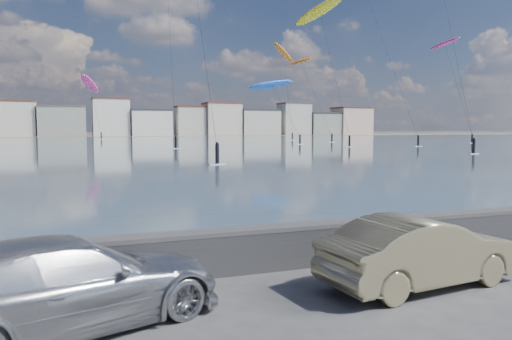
# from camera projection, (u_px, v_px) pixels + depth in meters

# --- Properties ---
(ground) EXTENTS (700.00, 700.00, 0.00)m
(ground) POSITION_uv_depth(u_px,v_px,m) (283.00, 317.00, 8.59)
(ground) COLOR #333335
(ground) RESTS_ON ground
(bay_water) EXTENTS (500.00, 177.00, 0.00)m
(bay_water) POSITION_uv_depth(u_px,v_px,m) (90.00, 145.00, 94.04)
(bay_water) COLOR #3E5069
(bay_water) RESTS_ON ground
(far_shore_strip) EXTENTS (500.00, 60.00, 0.00)m
(far_shore_strip) POSITION_uv_depth(u_px,v_px,m) (79.00, 136.00, 195.36)
(far_shore_strip) COLOR #4C473D
(far_shore_strip) RESTS_ON ground
(seawall) EXTENTS (400.00, 0.36, 1.08)m
(seawall) POSITION_uv_depth(u_px,v_px,m) (234.00, 249.00, 11.06)
(seawall) COLOR #28282B
(seawall) RESTS_ON ground
(far_buildings) EXTENTS (240.79, 13.26, 14.60)m
(far_buildings) POSITION_uv_depth(u_px,v_px,m) (83.00, 120.00, 182.23)
(far_buildings) COLOR #B7C6BC
(far_buildings) RESTS_ON ground
(car_silver) EXTENTS (5.63, 3.76, 1.52)m
(car_silver) POSITION_uv_depth(u_px,v_px,m) (66.00, 284.00, 8.02)
(car_silver) COLOR #AFB1B6
(car_silver) RESTS_ON ground
(car_champagne) EXTENTS (4.54, 2.03, 1.45)m
(car_champagne) POSITION_uv_depth(u_px,v_px,m) (421.00, 251.00, 10.24)
(car_champagne) COLOR tan
(car_champagne) RESTS_ON ground
(kitesurfer_2) EXTENTS (8.66, 10.60, 25.53)m
(kitesurfer_2) POSITION_uv_depth(u_px,v_px,m) (284.00, 54.00, 129.95)
(kitesurfer_2) COLOR orange
(kitesurfer_2) RESTS_ON ground
(kitesurfer_10) EXTENTS (4.19, 20.56, 20.59)m
(kitesurfer_10) POSITION_uv_depth(u_px,v_px,m) (301.00, 62.00, 122.34)
(kitesurfer_10) COLOR orange
(kitesurfer_10) RESTS_ON ground
(kitesurfer_12) EXTENTS (8.94, 10.11, 26.66)m
(kitesurfer_12) POSITION_uv_depth(u_px,v_px,m) (320.00, 12.00, 86.29)
(kitesurfer_12) COLOR yellow
(kitesurfer_12) RESTS_ON ground
(kitesurfer_13) EXTENTS (6.80, 17.09, 18.96)m
(kitesurfer_13) POSITION_uv_depth(u_px,v_px,m) (90.00, 85.00, 144.32)
(kitesurfer_13) COLOR #E5338C
(kitesurfer_13) RESTS_ON ground
(kitesurfer_15) EXTENTS (4.19, 11.47, 22.51)m
(kitesurfer_15) POSITION_uv_depth(u_px,v_px,m) (445.00, 45.00, 107.07)
(kitesurfer_15) COLOR #E5338C
(kitesurfer_15) RESTS_ON ground
(kitesurfer_16) EXTENTS (10.91, 12.84, 14.00)m
(kitesurfer_16) POSITION_uv_depth(u_px,v_px,m) (272.00, 85.00, 103.30)
(kitesurfer_16) COLOR blue
(kitesurfer_16) RESTS_ON ground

